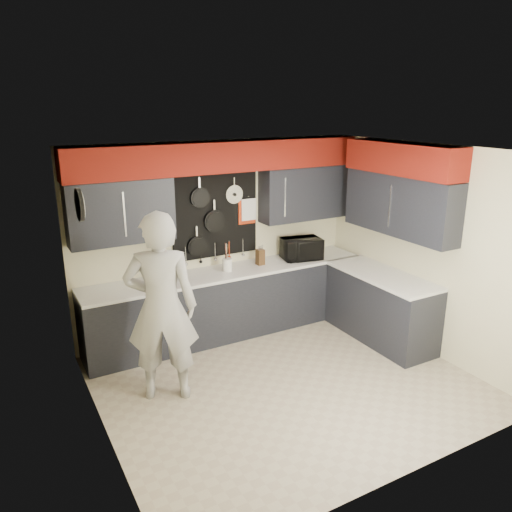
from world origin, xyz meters
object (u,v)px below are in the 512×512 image
coffee_maker (163,267)px  person (161,308)px  microwave (301,249)px  knife_block (260,257)px  utensil_crock (227,265)px

coffee_maker → person: size_ratio=0.17×
microwave → coffee_maker: 2.01m
microwave → knife_block: microwave is taller
microwave → utensil_crock: (-1.15, 0.04, -0.07)m
microwave → knife_block: size_ratio=2.49×
microwave → knife_block: 0.64m
knife_block → person: bearing=-152.4°
microwave → coffee_maker: size_ratio=1.57×
microwave → person: size_ratio=0.26×
person → microwave: bearing=-134.7°
knife_block → utensil_crock: knife_block is taller
coffee_maker → person: 1.14m
microwave → person: (-2.40, -0.98, -0.04)m
knife_block → coffee_maker: 1.37m
microwave → utensil_crock: 1.15m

